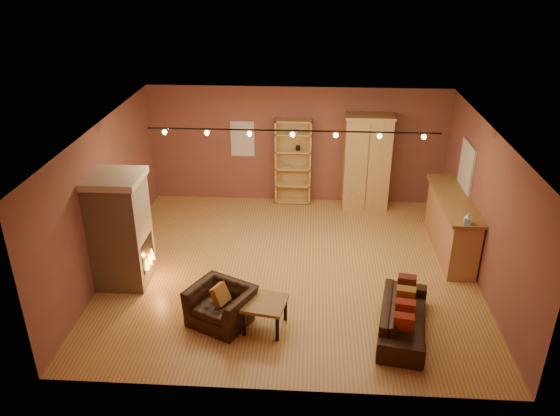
# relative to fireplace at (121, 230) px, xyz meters

# --- Properties ---
(floor) EXTENTS (7.00, 7.00, 0.00)m
(floor) POSITION_rel_fireplace_xyz_m (3.04, 0.60, -1.06)
(floor) COLOR #A17139
(floor) RESTS_ON ground
(ceiling) EXTENTS (7.00, 7.00, 0.00)m
(ceiling) POSITION_rel_fireplace_xyz_m (3.04, 0.60, 1.74)
(ceiling) COLOR brown
(ceiling) RESTS_ON back_wall
(back_wall) EXTENTS (7.00, 0.02, 2.80)m
(back_wall) POSITION_rel_fireplace_xyz_m (3.04, 3.85, 0.34)
(back_wall) COLOR brown
(back_wall) RESTS_ON floor
(left_wall) EXTENTS (0.02, 6.50, 2.80)m
(left_wall) POSITION_rel_fireplace_xyz_m (-0.46, 0.60, 0.34)
(left_wall) COLOR brown
(left_wall) RESTS_ON floor
(right_wall) EXTENTS (0.02, 6.50, 2.80)m
(right_wall) POSITION_rel_fireplace_xyz_m (6.54, 0.60, 0.34)
(right_wall) COLOR brown
(right_wall) RESTS_ON floor
(fireplace) EXTENTS (1.01, 0.98, 2.12)m
(fireplace) POSITION_rel_fireplace_xyz_m (0.00, 0.00, 0.00)
(fireplace) COLOR #C5AD89
(fireplace) RESTS_ON floor
(back_window) EXTENTS (0.56, 0.04, 0.86)m
(back_window) POSITION_rel_fireplace_xyz_m (1.74, 3.83, 0.49)
(back_window) COLOR silver
(back_window) RESTS_ON back_wall
(bookcase) EXTENTS (0.85, 0.33, 2.08)m
(bookcase) POSITION_rel_fireplace_xyz_m (2.95, 3.74, -0.00)
(bookcase) COLOR tan
(bookcase) RESTS_ON floor
(armoire) EXTENTS (1.11, 0.63, 2.26)m
(armoire) POSITION_rel_fireplace_xyz_m (4.68, 3.56, 0.07)
(armoire) COLOR tan
(armoire) RESTS_ON floor
(bar_counter) EXTENTS (0.66, 2.49, 1.19)m
(bar_counter) POSITION_rel_fireplace_xyz_m (6.24, 1.50, -0.46)
(bar_counter) COLOR tan
(bar_counter) RESTS_ON floor
(tissue_box) EXTENTS (0.15, 0.15, 0.23)m
(tissue_box) POSITION_rel_fireplace_xyz_m (6.19, 0.37, 0.22)
(tissue_box) COLOR #96D1F1
(tissue_box) RESTS_ON bar_counter
(right_window) EXTENTS (0.05, 0.90, 1.00)m
(right_window) POSITION_rel_fireplace_xyz_m (6.51, 2.00, 0.59)
(right_window) COLOR silver
(right_window) RESTS_ON right_wall
(loveseat) EXTENTS (0.86, 1.88, 0.76)m
(loveseat) POSITION_rel_fireplace_xyz_m (4.94, -1.21, -0.69)
(loveseat) COLOR black
(loveseat) RESTS_ON floor
(armchair) EXTENTS (1.16, 1.01, 0.86)m
(armchair) POSITION_rel_fireplace_xyz_m (1.97, -1.14, -0.63)
(armchair) COLOR black
(armchair) RESTS_ON floor
(coffee_table) EXTENTS (0.77, 0.77, 0.50)m
(coffee_table) POSITION_rel_fireplace_xyz_m (2.70, -1.25, -0.63)
(coffee_table) COLOR olive
(coffee_table) RESTS_ON floor
(track_rail) EXTENTS (5.20, 0.09, 0.13)m
(track_rail) POSITION_rel_fireplace_xyz_m (3.04, 0.80, 1.62)
(track_rail) COLOR black
(track_rail) RESTS_ON ceiling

